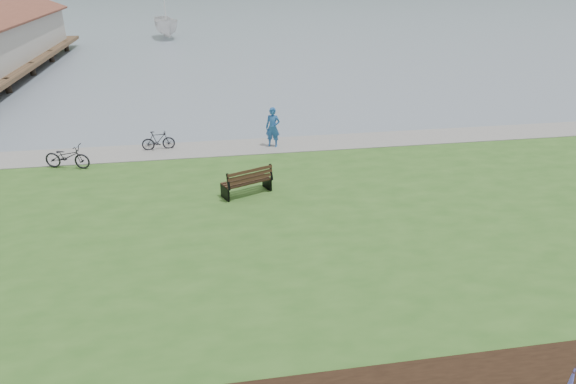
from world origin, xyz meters
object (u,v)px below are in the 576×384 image
object	(u,v)px
bicycle_a	(67,157)
park_bench	(248,181)
sailboat	(168,38)
person	(273,124)

from	to	relation	value
bicycle_a	park_bench	bearing A→B (deg)	-103.33
sailboat	bicycle_a	bearing A→B (deg)	-104.07
bicycle_a	sailboat	distance (m)	42.60
person	sailboat	size ratio (longest dim) A/B	0.07
park_bench	person	size ratio (longest dim) A/B	0.90
person	sailboat	bearing A→B (deg)	123.01
person	park_bench	bearing A→B (deg)	-83.90
bicycle_a	sailboat	size ratio (longest dim) A/B	0.07
person	sailboat	distance (m)	41.85
park_bench	bicycle_a	size ratio (longest dim) A/B	1.01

